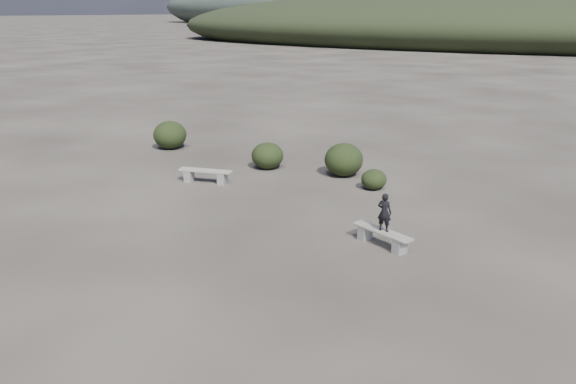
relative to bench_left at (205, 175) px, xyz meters
The scene contains 8 objects.
ground 7.34m from the bench_left, 50.70° to the right, with size 1200.00×1200.00×0.00m, color #2A2520.
bench_left is the anchor object (origin of this frame).
bench_right 7.61m from the bench_left, 13.65° to the right, with size 1.76×0.87×0.43m.
seated_person 7.67m from the bench_left, 13.67° to the right, with size 0.36×0.24×0.99m, color black.
shrub_a 2.81m from the bench_left, 74.72° to the left, with size 1.21×1.21×0.99m, color black.
shrub_b 4.96m from the bench_left, 43.20° to the left, with size 1.39×1.39×1.19m, color black.
shrub_c 5.78m from the bench_left, 25.57° to the left, with size 0.85×0.85×0.68m, color black.
shrub_f 5.55m from the bench_left, 146.48° to the left, with size 1.41×1.41×1.20m, color black.
Camera 1 is at (7.86, -8.44, 5.71)m, focal length 35.00 mm.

